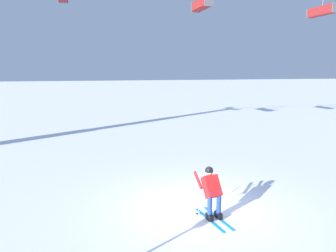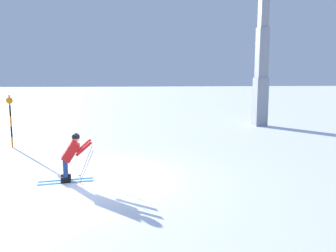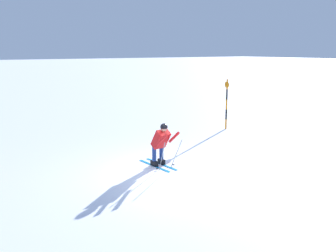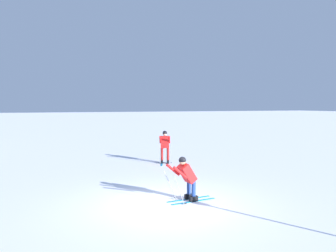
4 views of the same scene
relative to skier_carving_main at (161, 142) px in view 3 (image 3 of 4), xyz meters
name	(u,v)px [view 3 (image 3 of 4)]	position (x,y,z in m)	size (l,w,h in m)	color
ground_plane	(176,173)	(-0.07, 0.75, -0.81)	(260.00, 260.00, 0.00)	white
skier_carving_main	(161,142)	(0.00, 0.00, 0.00)	(0.74, 1.63, 1.55)	#198CCC
trail_marker_pole	(227,103)	(-5.47, -3.09, 0.43)	(0.07, 0.28, 2.31)	orange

